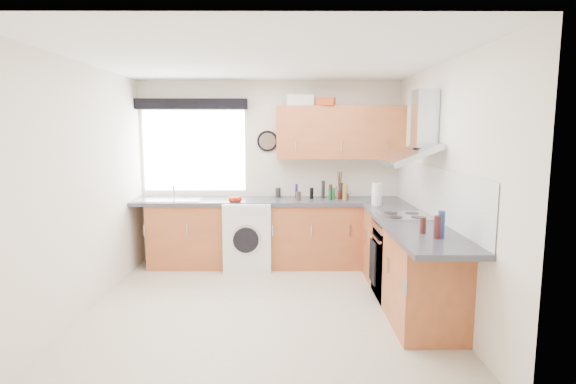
{
  "coord_description": "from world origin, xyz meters",
  "views": [
    {
      "loc": [
        0.23,
        -4.45,
        1.84
      ],
      "look_at": [
        0.25,
        0.85,
        1.1
      ],
      "focal_mm": 28.0,
      "sensor_mm": 36.0,
      "label": 1
    }
  ],
  "objects_px": {
    "oven": "(402,260)",
    "upper_cabinets": "(340,132)",
    "extractor_hood": "(416,136)",
    "washing_machine": "(248,235)"
  },
  "relations": [
    {
      "from": "oven",
      "to": "upper_cabinets",
      "type": "height_order",
      "value": "upper_cabinets"
    },
    {
      "from": "oven",
      "to": "upper_cabinets",
      "type": "relative_size",
      "value": 0.5
    },
    {
      "from": "oven",
      "to": "extractor_hood",
      "type": "distance_m",
      "value": 1.35
    },
    {
      "from": "upper_cabinets",
      "to": "washing_machine",
      "type": "distance_m",
      "value": 1.84
    },
    {
      "from": "extractor_hood",
      "to": "washing_machine",
      "type": "height_order",
      "value": "extractor_hood"
    },
    {
      "from": "upper_cabinets",
      "to": "oven",
      "type": "bearing_deg",
      "value": -67.46
    },
    {
      "from": "extractor_hood",
      "to": "upper_cabinets",
      "type": "relative_size",
      "value": 0.46
    },
    {
      "from": "extractor_hood",
      "to": "washing_machine",
      "type": "xyz_separation_m",
      "value": [
        -1.88,
        1.1,
        -1.32
      ]
    },
    {
      "from": "extractor_hood",
      "to": "upper_cabinets",
      "type": "distance_m",
      "value": 1.48
    },
    {
      "from": "oven",
      "to": "upper_cabinets",
      "type": "bearing_deg",
      "value": 112.54
    }
  ]
}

